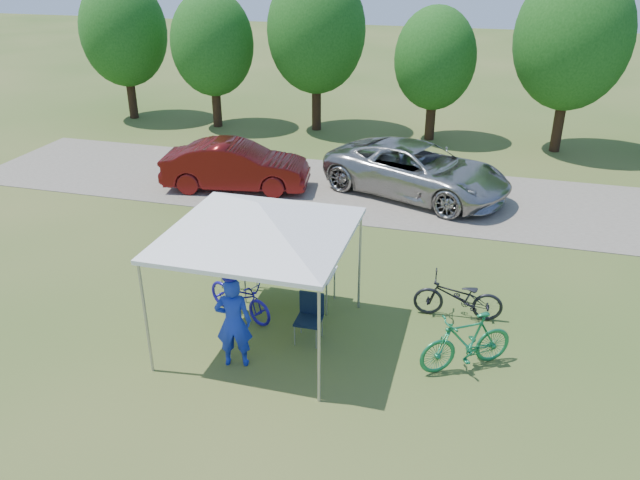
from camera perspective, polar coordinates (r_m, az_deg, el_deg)
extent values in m
plane|color=#2D5119|center=(11.98, -5.15, -8.76)|extent=(100.00, 100.00, 0.00)
cube|color=gray|center=(18.84, 3.27, 4.56)|extent=(24.00, 5.00, 0.02)
cylinder|color=#A5A5AA|center=(10.87, -15.63, -7.00)|extent=(0.05, 0.05, 2.10)
cylinder|color=#A5A5AA|center=(9.81, -0.10, -9.79)|extent=(0.05, 0.05, 2.10)
cylinder|color=#A5A5AA|center=(13.17, -9.21, -0.36)|extent=(0.05, 0.05, 2.10)
cylinder|color=#A5A5AA|center=(12.31, 3.65, -1.98)|extent=(0.05, 0.05, 2.10)
cube|color=white|center=(10.92, -5.58, 0.57)|extent=(3.15, 3.15, 0.08)
pyramid|color=white|center=(10.69, -5.71, 3.44)|extent=(4.53, 4.53, 0.55)
cylinder|color=#382314|center=(28.06, -16.83, 12.52)|extent=(0.36, 0.36, 1.89)
ellipsoid|color=#144711|center=(27.64, -17.52, 17.69)|extent=(3.46, 3.46, 4.32)
cylinder|color=#382314|center=(25.94, -9.43, 12.10)|extent=(0.36, 0.36, 1.75)
ellipsoid|color=#144711|center=(25.51, -9.82, 17.29)|extent=(3.20, 3.20, 4.00)
cylinder|color=#382314|center=(25.10, -0.33, 12.32)|extent=(0.36, 0.36, 2.03)
ellipsoid|color=#144711|center=(24.62, -0.34, 18.58)|extent=(3.71, 3.71, 4.64)
cylinder|color=#382314|center=(24.15, 10.06, 10.90)|extent=(0.36, 0.36, 1.61)
ellipsoid|color=#144711|center=(23.71, 10.47, 16.01)|extent=(2.94, 2.94, 3.68)
cylinder|color=#382314|center=(23.82, 20.98, 10.03)|extent=(0.36, 0.36, 2.10)
ellipsoid|color=#144711|center=(23.31, 22.11, 16.76)|extent=(3.84, 3.84, 4.80)
cube|color=white|center=(12.69, -2.79, -2.71)|extent=(1.82, 0.76, 0.04)
cylinder|color=#A5A5AA|center=(12.88, -6.85, -4.34)|extent=(0.04, 0.04, 0.71)
cylinder|color=#A5A5AA|center=(12.39, 0.59, -5.42)|extent=(0.04, 0.04, 0.71)
cylinder|color=#A5A5AA|center=(13.40, -5.83, -3.02)|extent=(0.04, 0.04, 0.71)
cylinder|color=#A5A5AA|center=(12.93, 1.33, -4.00)|extent=(0.04, 0.04, 0.71)
cube|color=black|center=(11.58, -1.07, -7.39)|extent=(0.47, 0.47, 0.04)
cube|color=black|center=(11.63, -0.76, -5.78)|extent=(0.47, 0.05, 0.47)
cylinder|color=#A5A5AA|center=(11.59, -2.34, -8.72)|extent=(0.02, 0.02, 0.41)
cylinder|color=#A5A5AA|center=(11.49, -0.35, -9.04)|extent=(0.02, 0.02, 0.41)
cylinder|color=#A5A5AA|center=(11.92, -1.74, -7.65)|extent=(0.02, 0.02, 0.41)
cylinder|color=#A5A5AA|center=(11.82, 0.20, -7.94)|extent=(0.02, 0.02, 0.41)
cube|color=white|center=(12.73, -4.56, -1.78)|extent=(0.46, 0.31, 0.31)
cube|color=white|center=(12.66, -4.58, -1.08)|extent=(0.48, 0.33, 0.04)
cylinder|color=gold|center=(12.48, -0.36, -2.95)|extent=(0.07, 0.07, 0.05)
imported|color=#162FB9|center=(10.86, -7.91, -7.44)|extent=(0.71, 0.56, 1.72)
imported|color=#1A119A|center=(12.43, -7.32, -5.11)|extent=(1.75, 1.21, 0.87)
imported|color=#1A7745|center=(11.15, 13.23, -9.04)|extent=(1.73, 1.38, 1.05)
imported|color=black|center=(12.55, 12.53, -5.13)|extent=(1.77, 0.72, 0.91)
imported|color=#9F9E9A|center=(18.44, 8.86, 6.35)|extent=(5.96, 4.26, 1.51)
imported|color=#550E0E|center=(18.87, -7.70, 6.74)|extent=(4.52, 2.22, 1.42)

